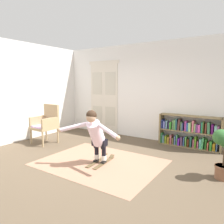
{
  "coord_description": "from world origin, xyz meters",
  "views": [
    {
      "loc": [
        2.71,
        -3.38,
        1.72
      ],
      "look_at": [
        0.03,
        0.65,
        1.05
      ],
      "focal_mm": 34.07,
      "sensor_mm": 36.0,
      "label": 1
    }
  ],
  "objects_px": {
    "skis_pair": "(101,161)",
    "person_skier": "(96,133)",
    "bookshelf": "(190,133)",
    "wicker_chair": "(46,123)"
  },
  "relations": [
    {
      "from": "skis_pair",
      "to": "bookshelf",
      "type": "bearing_deg",
      "value": 59.27
    },
    {
      "from": "bookshelf",
      "to": "skis_pair",
      "type": "xyz_separation_m",
      "value": [
        -1.31,
        -2.21,
        -0.36
      ]
    },
    {
      "from": "bookshelf",
      "to": "wicker_chair",
      "type": "relative_size",
      "value": 1.46
    },
    {
      "from": "bookshelf",
      "to": "skis_pair",
      "type": "distance_m",
      "value": 2.59
    },
    {
      "from": "wicker_chair",
      "to": "skis_pair",
      "type": "bearing_deg",
      "value": -9.41
    },
    {
      "from": "bookshelf",
      "to": "wicker_chair",
      "type": "bearing_deg",
      "value": -152.44
    },
    {
      "from": "bookshelf",
      "to": "wicker_chair",
      "type": "height_order",
      "value": "wicker_chair"
    },
    {
      "from": "skis_pair",
      "to": "person_skier",
      "type": "distance_m",
      "value": 0.71
    },
    {
      "from": "bookshelf",
      "to": "skis_pair",
      "type": "relative_size",
      "value": 1.95
    },
    {
      "from": "skis_pair",
      "to": "person_skier",
      "type": "height_order",
      "value": "person_skier"
    }
  ]
}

